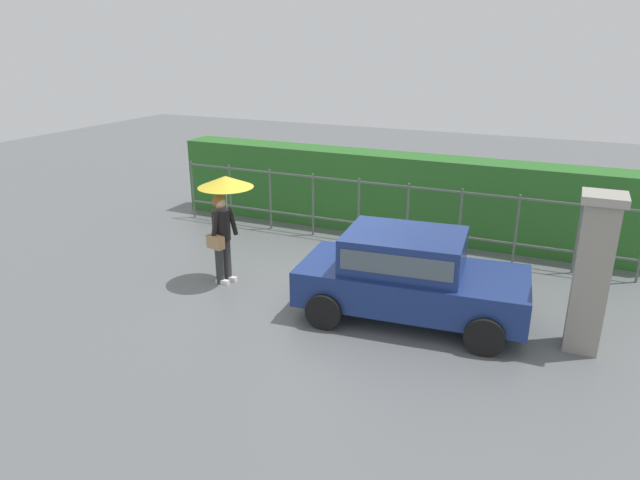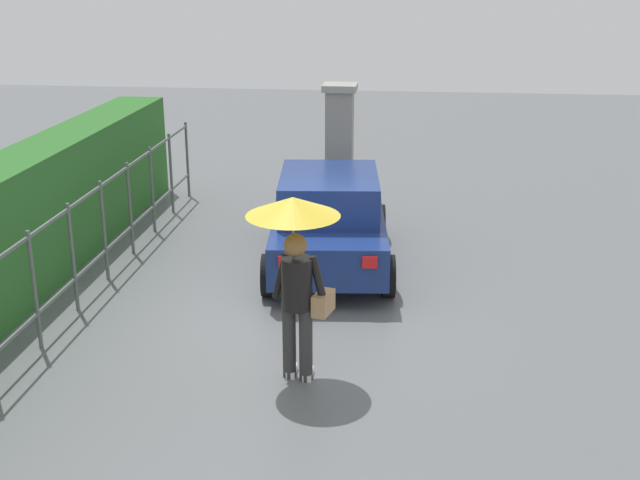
# 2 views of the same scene
# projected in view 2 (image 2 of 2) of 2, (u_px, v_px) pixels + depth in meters

# --- Properties ---
(ground_plane) EXTENTS (40.00, 40.00, 0.00)m
(ground_plane) POSITION_uv_depth(u_px,v_px,m) (288.00, 306.00, 11.13)
(ground_plane) COLOR slate
(car) EXTENTS (3.86, 2.14, 1.48)m
(car) POSITION_uv_depth(u_px,v_px,m) (329.00, 216.00, 12.35)
(car) COLOR navy
(car) RESTS_ON ground
(pedestrian) EXTENTS (1.03, 1.03, 2.09)m
(pedestrian) POSITION_uv_depth(u_px,v_px,m) (296.00, 245.00, 8.76)
(pedestrian) COLOR #333333
(pedestrian) RESTS_ON ground
(gate_pillar) EXTENTS (0.60, 0.60, 2.42)m
(gate_pillar) POSITION_uv_depth(u_px,v_px,m) (339.00, 150.00, 14.76)
(gate_pillar) COLOR gray
(gate_pillar) RESTS_ON ground
(fence_section) EXTENTS (10.37, 0.05, 1.50)m
(fence_section) POSITION_uv_depth(u_px,v_px,m) (89.00, 239.00, 11.27)
(fence_section) COLOR #59605B
(fence_section) RESTS_ON ground
(hedge_row) EXTENTS (11.32, 0.90, 1.90)m
(hedge_row) POSITION_uv_depth(u_px,v_px,m) (17.00, 228.00, 11.34)
(hedge_row) COLOR #2D6B28
(hedge_row) RESTS_ON ground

